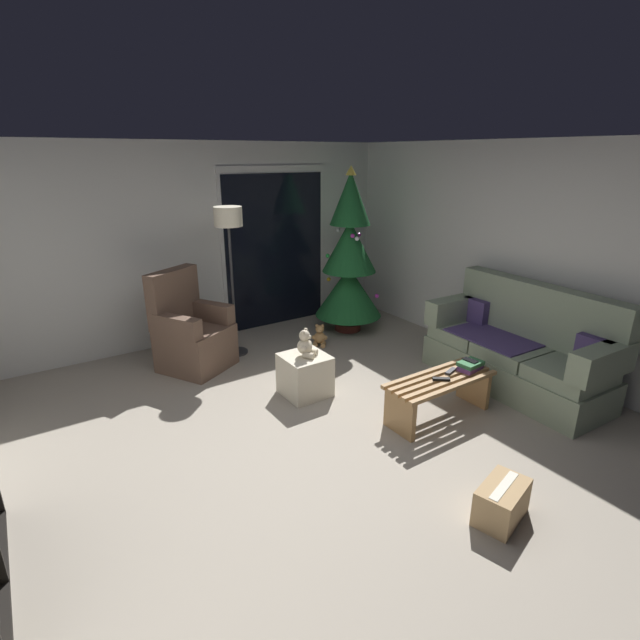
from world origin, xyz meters
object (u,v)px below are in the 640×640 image
object	(u,v)px
coffee_table	(439,391)
christmas_tree	(349,262)
cell_phone	(470,360)
ottoman	(305,375)
remote_black	(441,379)
teddy_bear_cream	(306,345)
teddy_bear_honey_by_tree	(320,336)
book_stack	(470,366)
floor_lamp	(229,231)
remote_graphite	(451,371)
cardboard_box_taped_mid_floor	(502,502)
armchair	(191,334)
couch	(519,350)

from	to	relation	value
coffee_table	christmas_tree	xyz separation A→B (m)	(0.71, 2.35, 0.70)
cell_phone	ottoman	world-z (taller)	cell_phone
cell_phone	ottoman	distance (m)	1.63
remote_black	christmas_tree	xyz separation A→B (m)	(0.74, 2.39, 0.55)
cell_phone	teddy_bear_cream	xyz separation A→B (m)	(-1.17, 1.07, 0.06)
teddy_bear_honey_by_tree	cell_phone	bearing A→B (deg)	-81.16
remote_black	teddy_bear_honey_by_tree	distance (m)	2.14
christmas_tree	coffee_table	bearing A→B (deg)	-106.78
book_stack	floor_lamp	bearing A→B (deg)	117.82
book_stack	christmas_tree	size ratio (longest dim) A/B	0.12
remote_graphite	christmas_tree	world-z (taller)	christmas_tree
remote_black	coffee_table	bearing A→B (deg)	175.68
cardboard_box_taped_mid_floor	armchair	bearing A→B (deg)	104.13
cardboard_box_taped_mid_floor	teddy_bear_cream	bearing A→B (deg)	94.09
ottoman	coffee_table	bearing A→B (deg)	-53.29
coffee_table	ottoman	size ratio (longest dim) A/B	2.50
book_stack	armchair	distance (m)	3.05
cell_phone	christmas_tree	xyz separation A→B (m)	(0.33, 2.36, 0.48)
floor_lamp	teddy_bear_cream	distance (m)	1.70
couch	floor_lamp	world-z (taller)	floor_lamp
remote_black	teddy_bear_cream	distance (m)	1.34
couch	remote_graphite	xyz separation A→B (m)	(-1.01, 0.03, 0.02)
book_stack	teddy_bear_cream	distance (m)	1.60
couch	ottoman	distance (m)	2.26
coffee_table	teddy_bear_honey_by_tree	world-z (taller)	coffee_table
teddy_bear_honey_by_tree	cardboard_box_taped_mid_floor	world-z (taller)	teddy_bear_honey_by_tree
remote_graphite	ottoman	xyz separation A→B (m)	(-0.97, 1.04, -0.20)
remote_graphite	floor_lamp	distance (m)	2.88
remote_black	cell_phone	bearing A→B (deg)	131.44
couch	ottoman	bearing A→B (deg)	151.61
ottoman	floor_lamp	bearing A→B (deg)	95.95
remote_black	floor_lamp	size ratio (longest dim) A/B	0.09
cell_phone	floor_lamp	xyz separation A→B (m)	(-1.32, 2.47, 1.02)
book_stack	couch	bearing A→B (deg)	2.23
coffee_table	christmas_tree	bearing A→B (deg)	73.22
cell_phone	christmas_tree	bearing A→B (deg)	78.77
floor_lamp	ottoman	distance (m)	1.90
armchair	coffee_table	bearing A→B (deg)	-57.20
remote_black	teddy_bear_honey_by_tree	world-z (taller)	remote_black
christmas_tree	floor_lamp	world-z (taller)	christmas_tree
book_stack	teddy_bear_honey_by_tree	size ratio (longest dim) A/B	0.94
coffee_table	christmas_tree	size ratio (longest dim) A/B	0.50
christmas_tree	armchair	bearing A→B (deg)	179.75
armchair	floor_lamp	xyz separation A→B (m)	(0.58, 0.10, 1.10)
floor_lamp	cardboard_box_taped_mid_floor	distance (m)	3.88
teddy_bear_cream	cardboard_box_taped_mid_floor	distance (m)	2.27
book_stack	floor_lamp	world-z (taller)	floor_lamp
ottoman	book_stack	bearing A→B (deg)	-43.35
christmas_tree	cardboard_box_taped_mid_floor	xyz separation A→B (m)	(-1.34, -3.51, -0.84)
coffee_table	christmas_tree	distance (m)	2.55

